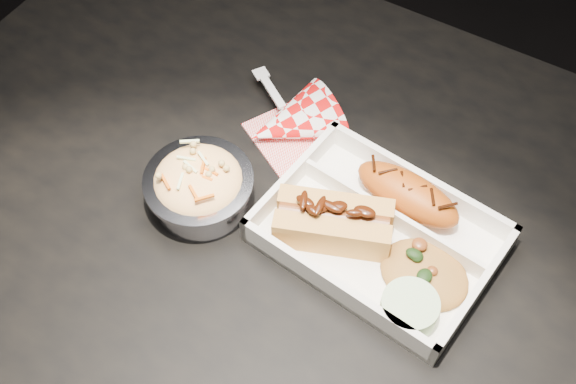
# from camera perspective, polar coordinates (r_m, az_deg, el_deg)

# --- Properties ---
(dining_table) EXTENTS (1.20, 0.80, 0.75)m
(dining_table) POSITION_cam_1_polar(r_m,az_deg,el_deg) (0.89, 4.29, -7.75)
(dining_table) COLOR black
(dining_table) RESTS_ON ground
(food_tray) EXTENTS (0.27, 0.21, 0.04)m
(food_tray) POSITION_cam_1_polar(r_m,az_deg,el_deg) (0.81, 7.22, -3.49)
(food_tray) COLOR white
(food_tray) RESTS_ON dining_table
(fried_pastry) EXTENTS (0.14, 0.07, 0.04)m
(fried_pastry) POSITION_cam_1_polar(r_m,az_deg,el_deg) (0.82, 9.43, -0.16)
(fried_pastry) COLOR #AD4B11
(fried_pastry) RESTS_ON food_tray
(hotdog) EXTENTS (0.14, 0.10, 0.06)m
(hotdog) POSITION_cam_1_polar(r_m,az_deg,el_deg) (0.79, 3.61, -2.30)
(hotdog) COLOR gold
(hotdog) RESTS_ON food_tray
(fried_rice_mound) EXTENTS (0.11, 0.09, 0.03)m
(fried_rice_mound) POSITION_cam_1_polar(r_m,az_deg,el_deg) (0.78, 10.84, -6.00)
(fried_rice_mound) COLOR #B07533
(fried_rice_mound) RESTS_ON food_tray
(cupcake_liner) EXTENTS (0.06, 0.06, 0.03)m
(cupcake_liner) POSITION_cam_1_polar(r_m,az_deg,el_deg) (0.76, 9.54, -9.10)
(cupcake_liner) COLOR #B5D4A0
(cupcake_liner) RESTS_ON food_tray
(foil_coleslaw_cup) EXTENTS (0.13, 0.13, 0.07)m
(foil_coleslaw_cup) POSITION_cam_1_polar(r_m,az_deg,el_deg) (0.82, -7.04, 0.53)
(foil_coleslaw_cup) COLOR silver
(foil_coleslaw_cup) RESTS_ON dining_table
(napkin_fork) EXTENTS (0.17, 0.15, 0.10)m
(napkin_fork) POSITION_cam_1_polar(r_m,az_deg,el_deg) (0.89, 0.28, 5.42)
(napkin_fork) COLOR red
(napkin_fork) RESTS_ON dining_table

